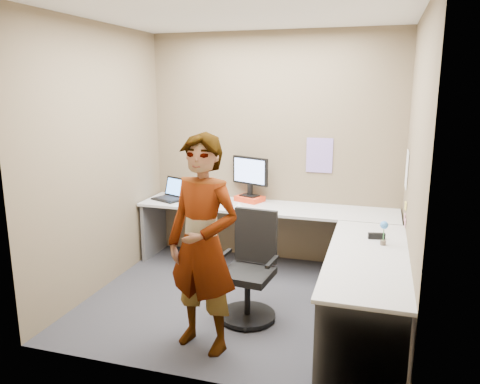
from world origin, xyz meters
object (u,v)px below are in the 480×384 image
(office_chair, at_px, (250,276))
(monitor, at_px, (250,173))
(desk, at_px, (294,237))
(person, at_px, (203,245))

(office_chair, bearing_deg, monitor, 111.64)
(desk, height_order, office_chair, office_chair)
(desk, bearing_deg, monitor, 131.04)
(office_chair, xyz_separation_m, person, (-0.22, -0.59, 0.47))
(desk, height_order, monitor, monitor)
(desk, xyz_separation_m, office_chair, (-0.28, -0.65, -0.19))
(desk, xyz_separation_m, person, (-0.50, -1.24, 0.28))
(office_chair, bearing_deg, person, -104.64)
(monitor, relative_size, person, 0.27)
(monitor, xyz_separation_m, person, (0.18, -2.03, -0.20))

